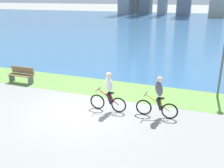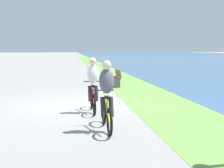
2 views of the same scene
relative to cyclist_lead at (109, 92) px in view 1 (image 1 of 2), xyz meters
name	(u,v)px [view 1 (image 1 of 2)]	position (x,y,z in m)	size (l,w,h in m)	color
ground_plane	(80,111)	(-1.11, -0.45, -0.84)	(300.00, 300.00, 0.00)	gray
grass_strip_bayside	(107,88)	(-1.11, 2.55, -0.84)	(120.00, 2.57, 0.01)	#6B9947
bay_water_surface	(181,24)	(-1.11, 37.06, -0.84)	(300.00, 66.46, 0.00)	#386693
cyclist_lead	(109,92)	(0.00, 0.00, 0.00)	(1.63, 0.52, 1.70)	black
cyclist_trailing	(158,97)	(2.04, 0.16, 0.00)	(1.70, 0.52, 1.70)	black
bench_near_path	(21,75)	(-5.93, 1.72, -0.39)	(1.50, 0.47, 0.90)	olive
lamppost_tall	(224,50)	(4.36, 3.38, 1.45)	(0.28, 0.28, 3.45)	#595960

